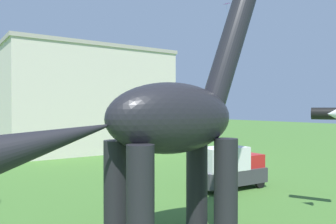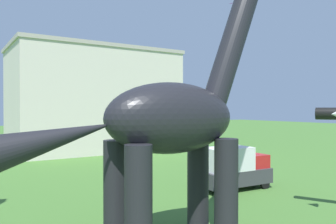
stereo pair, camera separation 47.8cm
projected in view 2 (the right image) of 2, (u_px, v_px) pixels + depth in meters
name	position (u px, v px, depth m)	size (l,w,h in m)	color
dinosaur_sculpture	(171.00, 118.00, 14.93)	(14.95, 3.17, 15.62)	black
parked_box_truck	(234.00, 168.00, 25.17)	(5.73, 2.49, 3.20)	#38383D
kite_high_left	(233.00, 3.00, 33.14)	(0.67, 0.80, 0.86)	purple
background_building_block	(94.00, 100.00, 49.62)	(22.82, 14.14, 14.55)	beige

